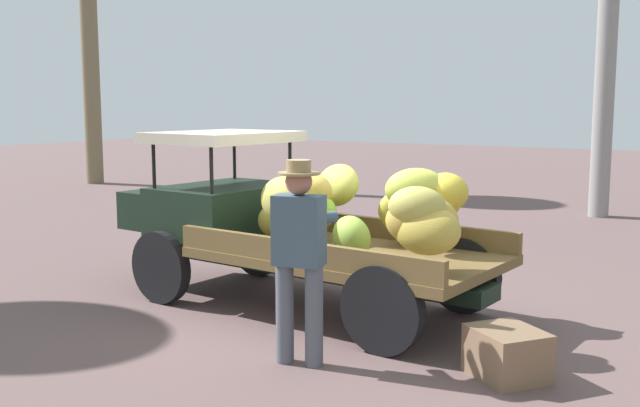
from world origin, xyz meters
name	(u,v)px	position (x,y,z in m)	size (l,w,h in m)	color
ground_plane	(344,317)	(0.00, 0.00, 0.00)	(60.00, 60.00, 0.00)	brown
truck	(292,220)	(0.72, -0.14, 0.92)	(4.55, 2.03, 1.83)	black
farmer	(299,249)	(-0.35, 1.35, 0.97)	(0.52, 0.49, 1.70)	#555A66
wooden_crate	(507,354)	(-1.92, 0.76, 0.20)	(0.56, 0.49, 0.39)	#7F6148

